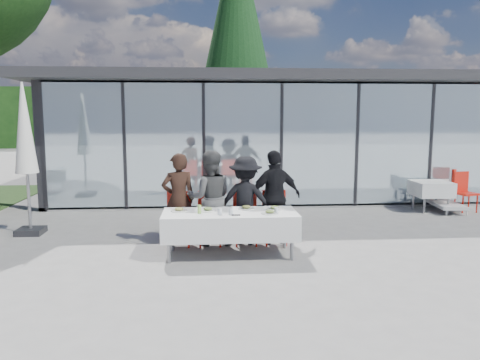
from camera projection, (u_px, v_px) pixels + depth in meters
name	position (u px, v px, depth m)	size (l,w,h in m)	color
ground	(258.00, 256.00, 7.93)	(90.00, 90.00, 0.00)	gray
pavilion	(290.00, 122.00, 15.85)	(14.80, 8.80, 3.44)	gray
treeline	(191.00, 118.00, 35.15)	(62.50, 2.00, 4.40)	black
dining_table	(230.00, 224.00, 7.89)	(2.26, 0.96, 0.75)	white
diner_a	(179.00, 199.00, 8.51)	(0.62, 0.62, 1.69)	black
diner_chair_a	(179.00, 216.00, 8.57)	(0.44, 0.44, 0.97)	red
diner_b	(210.00, 198.00, 8.54)	(0.84, 0.84, 1.73)	#515151
diner_chair_b	(210.00, 215.00, 8.61)	(0.44, 0.44, 0.97)	red
diner_c	(245.00, 200.00, 8.60)	(1.05, 1.05, 1.63)	black
diner_chair_c	(245.00, 215.00, 8.66)	(0.44, 0.44, 0.97)	red
diner_d	(275.00, 197.00, 8.63)	(1.02, 1.02, 1.73)	black
diner_chair_d	(275.00, 214.00, 8.70)	(0.44, 0.44, 0.97)	red
plate_a	(179.00, 210.00, 7.92)	(0.29, 0.29, 0.07)	white
plate_b	(208.00, 210.00, 7.93)	(0.29, 0.29, 0.07)	white
plate_c	(246.00, 208.00, 8.11)	(0.29, 0.29, 0.07)	white
plate_d	(275.00, 208.00, 8.05)	(0.29, 0.29, 0.07)	white
plate_extra	(270.00, 212.00, 7.71)	(0.29, 0.29, 0.07)	white
juice_bottle	(199.00, 209.00, 7.74)	(0.06, 0.06, 0.14)	#90C451
drinking_glasses	(243.00, 211.00, 7.67)	(1.01, 0.12, 0.10)	silver
folded_eyeglasses	(236.00, 215.00, 7.59)	(0.14, 0.03, 0.01)	black
spare_table_right	(431.00, 189.00, 11.60)	(0.86, 0.86, 0.74)	white
spare_chair_a	(464.00, 190.00, 11.59)	(0.53, 0.53, 0.97)	red
spare_chair_b	(453.00, 185.00, 12.38)	(0.60, 0.60, 0.97)	red
market_umbrella	(25.00, 137.00, 9.12)	(0.50, 0.50, 3.00)	black
lounger	(443.00, 200.00, 11.78)	(0.73, 1.39, 0.72)	silver
conifer_tree	(237.00, 30.00, 19.99)	(4.00, 4.00, 10.50)	#382316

